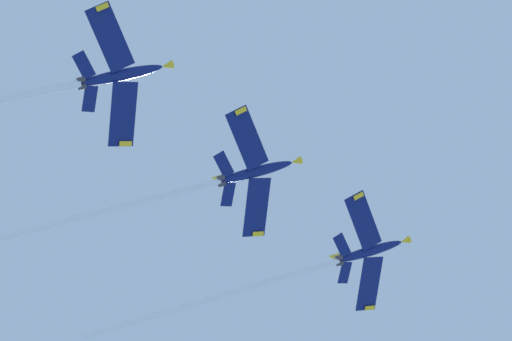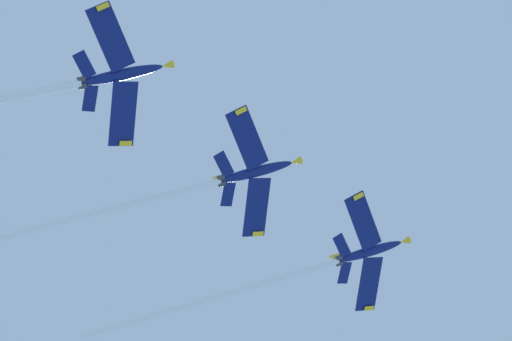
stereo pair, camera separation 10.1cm
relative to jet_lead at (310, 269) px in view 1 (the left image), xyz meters
The scene contains 3 objects.
jet_lead is the anchor object (origin of this frame).
jet_second 26.21m from the jet_lead, 10.72° to the left, with size 45.06×35.42×28.18m.
jet_third 54.96m from the jet_lead, ahead, with size 46.43×36.44×29.97m.
Camera 1 is at (24.17, 39.24, 1.51)m, focal length 74.10 mm.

